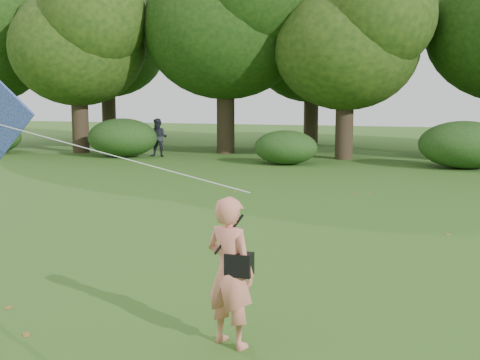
% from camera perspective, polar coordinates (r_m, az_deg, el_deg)
% --- Properties ---
extents(ground, '(100.00, 100.00, 0.00)m').
position_cam_1_polar(ground, '(7.98, 3.49, -13.04)').
color(ground, '#265114').
rests_on(ground, ground).
extents(man_kite_flyer, '(0.74, 0.62, 1.75)m').
position_cam_1_polar(man_kite_flyer, '(6.93, -0.95, -8.68)').
color(man_kite_flyer, '#E4806B').
rests_on(man_kite_flyer, ground).
extents(bystander_left, '(0.93, 0.75, 1.79)m').
position_cam_1_polar(bystander_left, '(28.45, -7.73, 4.00)').
color(bystander_left, '#23252F').
rests_on(bystander_left, ground).
extents(crossbody_bag, '(0.43, 0.20, 0.70)m').
position_cam_1_polar(crossbody_bag, '(6.84, -0.10, -7.92)').
color(crossbody_bag, black).
rests_on(crossbody_bag, ground).
extents(tree_line, '(54.70, 15.30, 9.48)m').
position_cam_1_polar(tree_line, '(30.22, 17.93, 12.86)').
color(tree_line, '#3A2D1E').
rests_on(tree_line, ground).
extents(shrub_band, '(39.15, 3.22, 1.88)m').
position_cam_1_polar(shrub_band, '(25.03, 11.96, 3.26)').
color(shrub_band, '#264919').
rests_on(shrub_band, ground).
extents(fallen_leaves, '(9.64, 12.29, 0.01)m').
position_cam_1_polar(fallen_leaves, '(13.45, 14.14, -4.50)').
color(fallen_leaves, olive).
rests_on(fallen_leaves, ground).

